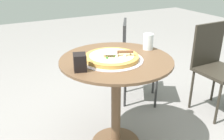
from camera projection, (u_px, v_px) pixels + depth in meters
patio_table at (116, 83)px, 1.85m from camera, size 0.80×0.80×0.74m
pizza_on_tray at (112, 58)px, 1.75m from camera, size 0.44×0.44×0.05m
pizza_server at (118, 52)px, 1.73m from camera, size 0.21×0.13×0.02m
drinking_cup at (148, 42)px, 1.95m from camera, size 0.08×0.08×0.12m
napkin_dispenser at (80, 62)px, 1.57m from camera, size 0.10×0.11×0.11m
patio_chair_near at (214, 62)px, 2.38m from camera, size 0.38×0.38×0.85m
patio_chair_far at (134, 55)px, 2.53m from camera, size 0.51×0.51×0.84m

